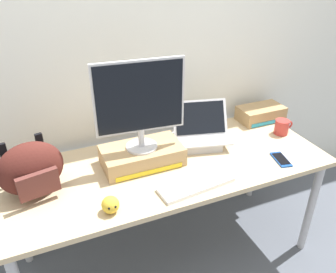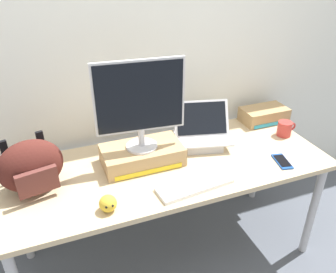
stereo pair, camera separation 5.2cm
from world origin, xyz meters
name	(u,v)px [view 2 (the right image)]	position (x,y,z in m)	size (l,w,h in m)	color
ground_plane	(168,253)	(0.00, 0.00, 0.00)	(20.00, 20.00, 0.00)	#515660
back_wall	(140,44)	(0.00, 0.47, 1.30)	(7.00, 0.10, 2.60)	silver
desk	(168,173)	(0.00, 0.00, 0.66)	(1.86, 0.74, 0.73)	tan
toner_box_yellow	(142,155)	(-0.13, 0.06, 0.78)	(0.45, 0.25, 0.11)	tan
desktop_monitor	(140,102)	(-0.13, 0.06, 1.11)	(0.48, 0.18, 0.50)	silver
open_laptop	(202,137)	(0.27, 0.12, 0.78)	(0.39, 0.30, 0.26)	#ADADB2
external_keyboard	(195,185)	(0.05, -0.25, 0.74)	(0.42, 0.17, 0.02)	white
messenger_backpack	(31,166)	(-0.72, 0.04, 0.87)	(0.36, 0.28, 0.28)	#4C1E19
coffee_mug	(285,129)	(0.83, 0.04, 0.78)	(0.13, 0.09, 0.10)	#B2332D
cell_phone	(282,161)	(0.62, -0.22, 0.73)	(0.10, 0.17, 0.01)	#19479E
plush_toy	(108,203)	(-0.41, -0.26, 0.77)	(0.08, 0.08, 0.08)	gold
toner_box_cyan	(264,115)	(0.83, 0.26, 0.78)	(0.32, 0.18, 0.10)	#A88456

